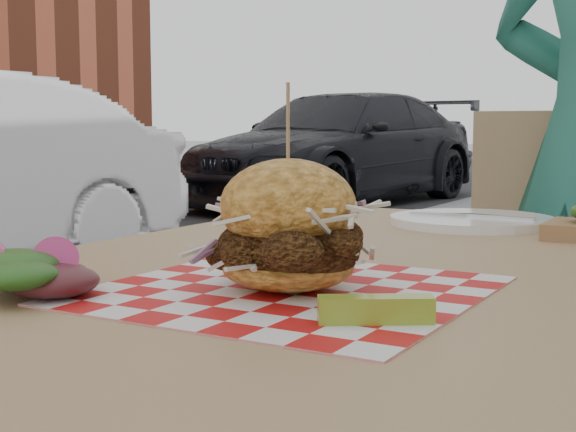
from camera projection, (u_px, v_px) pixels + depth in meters
name	position (u px, v px, depth m)	size (l,w,h in m)	color
car_dark	(339.00, 148.00, 9.48)	(1.85, 4.54, 1.32)	black
patio_table	(366.00, 325.00, 0.98)	(0.80, 1.20, 0.75)	tan
patio_chair	(545.00, 281.00, 1.88)	(0.45, 0.46, 0.95)	tan
paper_liner	(288.00, 290.00, 0.79)	(0.36, 0.36, 0.00)	red
sandwich	(288.00, 233.00, 0.79)	(0.18, 0.18, 0.20)	gold
pickle_spear	(376.00, 309.00, 0.66)	(0.10, 0.02, 0.02)	#99A830
side_salad	(30.00, 280.00, 0.77)	(0.14, 0.14, 0.05)	#3F1419
place_setting	(472.00, 221.00, 1.33)	(0.27, 0.27, 0.02)	white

